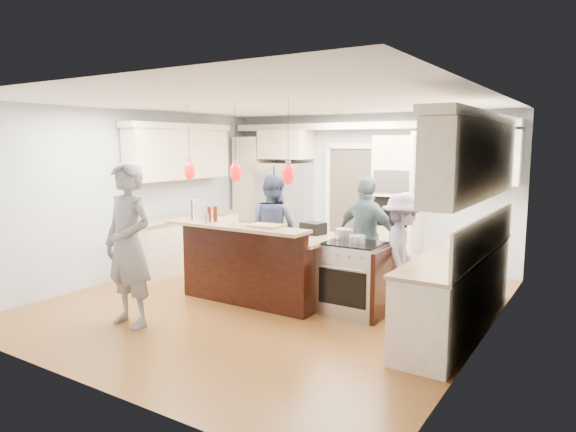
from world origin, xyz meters
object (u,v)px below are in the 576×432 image
island_range (356,278)px  person_bar_end (128,245)px  refrigerator (284,209)px  person_far_left (273,229)px  kitchen_island (263,263)px

island_range → person_bar_end: size_ratio=0.47×
refrigerator → person_far_left: 2.03m
island_range → person_far_left: size_ratio=0.54×
island_range → person_bar_end: bearing=-138.5°
refrigerator → island_range: size_ratio=1.96×
island_range → refrigerator: bearing=137.4°
refrigerator → kitchen_island: 2.91m
refrigerator → island_range: (2.71, -2.49, -0.44)m
island_range → kitchen_island: bearing=-176.9°
refrigerator → island_range: bearing=-42.6°
person_bar_end → kitchen_island: bearing=71.1°
kitchen_island → person_far_left: person_far_left is taller
person_bar_end → person_far_left: bearing=84.8°
refrigerator → kitchen_island: size_ratio=0.86×
person_bar_end → island_range: bearing=43.7°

